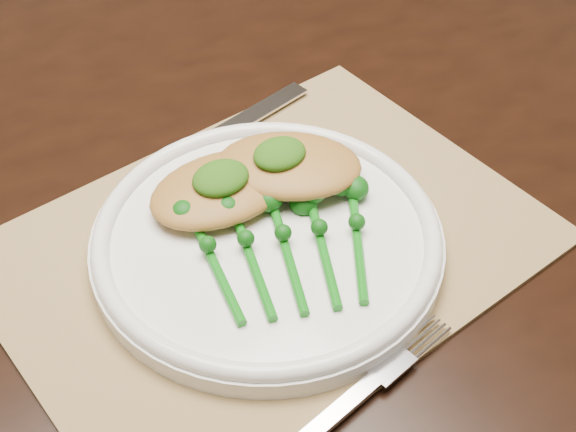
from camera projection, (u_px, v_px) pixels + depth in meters
floor at (198, 422)px, 1.42m from camera, size 4.00×4.00×0.00m
dining_table at (235, 351)px, 1.07m from camera, size 1.73×1.16×0.75m
placemat at (268, 246)px, 0.70m from camera, size 0.48×0.36×0.00m
dinner_plate at (267, 238)px, 0.68m from camera, size 0.30×0.30×0.03m
knife at (201, 146)px, 0.78m from camera, size 0.23×0.06×0.01m
fork at (379, 377)px, 0.60m from camera, size 0.17×0.04×0.01m
chicken_fillet_left at (221, 189)px, 0.70m from camera, size 0.14×0.10×0.03m
chicken_fillet_right at (289, 165)px, 0.71m from camera, size 0.16×0.15×0.03m
pesto_dollop_left at (221, 178)px, 0.69m from camera, size 0.05×0.04×0.02m
pesto_dollop_right at (280, 154)px, 0.70m from camera, size 0.05×0.04×0.02m
broccolini_bundle at (288, 256)px, 0.66m from camera, size 0.19×0.20×0.04m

